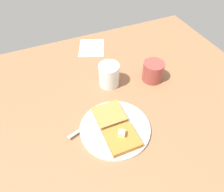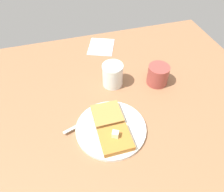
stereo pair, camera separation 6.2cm
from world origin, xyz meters
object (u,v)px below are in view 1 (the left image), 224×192
(fork, at_px, (92,122))
(napkin, at_px, (92,48))
(syrup_jar, at_px, (109,76))
(plate, at_px, (115,129))
(coffee_mug, at_px, (153,71))

(fork, xyz_separation_m, napkin, (0.41, -0.14, -0.01))
(fork, relative_size, syrup_jar, 1.75)
(fork, distance_m, napkin, 0.43)
(syrup_jar, bearing_deg, plate, 162.41)
(plate, height_order, fork, fork)
(napkin, relative_size, coffee_mug, 1.28)
(syrup_jar, xyz_separation_m, coffee_mug, (-0.04, -0.17, -0.00))
(napkin, bearing_deg, coffee_mug, -153.00)
(fork, xyz_separation_m, syrup_jar, (0.16, -0.13, 0.03))
(napkin, distance_m, coffee_mug, 0.33)
(fork, relative_size, coffee_mug, 1.49)
(plate, height_order, napkin, plate)
(syrup_jar, bearing_deg, coffee_mug, -103.16)
(plate, distance_m, fork, 0.08)
(plate, distance_m, syrup_jar, 0.22)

